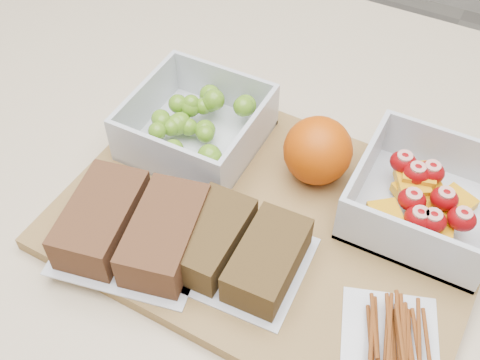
{
  "coord_description": "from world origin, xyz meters",
  "views": [
    {
      "loc": [
        0.18,
        -0.36,
        1.41
      ],
      "look_at": [
        -0.02,
        0.02,
        0.93
      ],
      "focal_mm": 45.0,
      "sensor_mm": 36.0,
      "label": 1
    }
  ],
  "objects_px": {
    "fruit_container": "(425,200)",
    "orange": "(318,151)",
    "sandwich_bag_left": "(133,227)",
    "sandwich_bag_center": "(239,249)",
    "cutting_board": "(270,222)",
    "grape_container": "(198,124)",
    "pretzel_bag": "(392,338)"
  },
  "relations": [
    {
      "from": "fruit_container",
      "to": "orange",
      "type": "distance_m",
      "value": 0.12
    },
    {
      "from": "sandwich_bag_left",
      "to": "sandwich_bag_center",
      "type": "relative_size",
      "value": 1.25
    },
    {
      "from": "orange",
      "to": "fruit_container",
      "type": "bearing_deg",
      "value": -0.8
    },
    {
      "from": "cutting_board",
      "to": "sandwich_bag_center",
      "type": "xyz_separation_m",
      "value": [
        -0.0,
        -0.06,
        0.03
      ]
    },
    {
      "from": "sandwich_bag_left",
      "to": "grape_container",
      "type": "bearing_deg",
      "value": 95.65
    },
    {
      "from": "sandwich_bag_left",
      "to": "pretzel_bag",
      "type": "bearing_deg",
      "value": 2.11
    },
    {
      "from": "fruit_container",
      "to": "sandwich_bag_left",
      "type": "bearing_deg",
      "value": -146.04
    },
    {
      "from": "orange",
      "to": "sandwich_bag_center",
      "type": "relative_size",
      "value": 0.55
    },
    {
      "from": "cutting_board",
      "to": "grape_container",
      "type": "relative_size",
      "value": 3.02
    },
    {
      "from": "orange",
      "to": "sandwich_bag_left",
      "type": "xyz_separation_m",
      "value": [
        -0.12,
        -0.16,
        -0.02
      ]
    },
    {
      "from": "orange",
      "to": "grape_container",
      "type": "bearing_deg",
      "value": -174.38
    },
    {
      "from": "fruit_container",
      "to": "pretzel_bag",
      "type": "distance_m",
      "value": 0.15
    },
    {
      "from": "sandwich_bag_left",
      "to": "fruit_container",
      "type": "bearing_deg",
      "value": 33.96
    },
    {
      "from": "fruit_container",
      "to": "sandwich_bag_left",
      "type": "xyz_separation_m",
      "value": [
        -0.24,
        -0.16,
        -0.0
      ]
    },
    {
      "from": "grape_container",
      "to": "pretzel_bag",
      "type": "relative_size",
      "value": 1.12
    },
    {
      "from": "cutting_board",
      "to": "sandwich_bag_left",
      "type": "height_order",
      "value": "sandwich_bag_left"
    },
    {
      "from": "cutting_board",
      "to": "orange",
      "type": "height_order",
      "value": "orange"
    },
    {
      "from": "cutting_board",
      "to": "grape_container",
      "type": "height_order",
      "value": "grape_container"
    },
    {
      "from": "orange",
      "to": "pretzel_bag",
      "type": "height_order",
      "value": "orange"
    },
    {
      "from": "fruit_container",
      "to": "sandwich_bag_center",
      "type": "height_order",
      "value": "fruit_container"
    },
    {
      "from": "pretzel_bag",
      "to": "fruit_container",
      "type": "bearing_deg",
      "value": 96.63
    },
    {
      "from": "pretzel_bag",
      "to": "sandwich_bag_center",
      "type": "bearing_deg",
      "value": 174.1
    },
    {
      "from": "grape_container",
      "to": "cutting_board",
      "type": "bearing_deg",
      "value": -27.58
    },
    {
      "from": "fruit_container",
      "to": "cutting_board",
      "type": "bearing_deg",
      "value": -150.98
    },
    {
      "from": "grape_container",
      "to": "orange",
      "type": "height_order",
      "value": "orange"
    },
    {
      "from": "cutting_board",
      "to": "sandwich_bag_left",
      "type": "distance_m",
      "value": 0.14
    },
    {
      "from": "cutting_board",
      "to": "pretzel_bag",
      "type": "bearing_deg",
      "value": -25.2
    },
    {
      "from": "fruit_container",
      "to": "orange",
      "type": "xyz_separation_m",
      "value": [
        -0.12,
        0.0,
        0.01
      ]
    },
    {
      "from": "fruit_container",
      "to": "sandwich_bag_left",
      "type": "height_order",
      "value": "fruit_container"
    },
    {
      "from": "grape_container",
      "to": "sandwich_bag_left",
      "type": "xyz_separation_m",
      "value": [
        0.01,
        -0.15,
        -0.0
      ]
    },
    {
      "from": "grape_container",
      "to": "pretzel_bag",
      "type": "height_order",
      "value": "grape_container"
    },
    {
      "from": "orange",
      "to": "pretzel_bag",
      "type": "bearing_deg",
      "value": -48.66
    }
  ]
}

